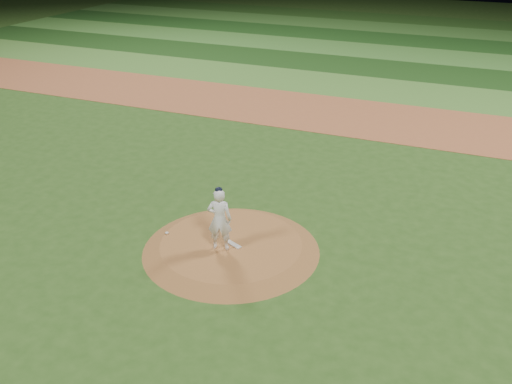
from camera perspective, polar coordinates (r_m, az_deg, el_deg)
ground at (r=17.87m, az=-2.49°, el=-5.80°), size 120.00×120.00×0.00m
infield_dirt_band at (r=29.95m, az=8.99°, el=7.55°), size 70.00×6.00×0.02m
outfield_stripe_0 at (r=35.09m, az=11.30°, el=10.15°), size 70.00×5.00×0.02m
outfield_stripe_1 at (r=39.85m, az=12.89°, el=11.92°), size 70.00×5.00×0.02m
outfield_stripe_2 at (r=44.66m, az=14.16°, el=13.31°), size 70.00×5.00×0.02m
outfield_stripe_3 at (r=49.50m, az=15.19°, el=14.42°), size 70.00×5.00×0.02m
outfield_stripe_4 at (r=54.38m, az=16.05°, el=15.33°), size 70.00×5.00×0.02m
outfield_stripe_5 at (r=59.27m, az=16.77°, el=16.08°), size 70.00×5.00×0.02m
pitchers_mound at (r=17.80m, az=-2.50°, el=-5.45°), size 5.50×5.50×0.25m
pitching_rubber at (r=17.66m, az=-2.33°, el=-5.21°), size 0.66×0.40×0.03m
rosin_bag at (r=18.40m, az=-8.91°, el=-4.06°), size 0.12×0.12×0.07m
pitcher_on_mound at (r=16.98m, az=-3.66°, el=-2.72°), size 0.84×0.67×2.06m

